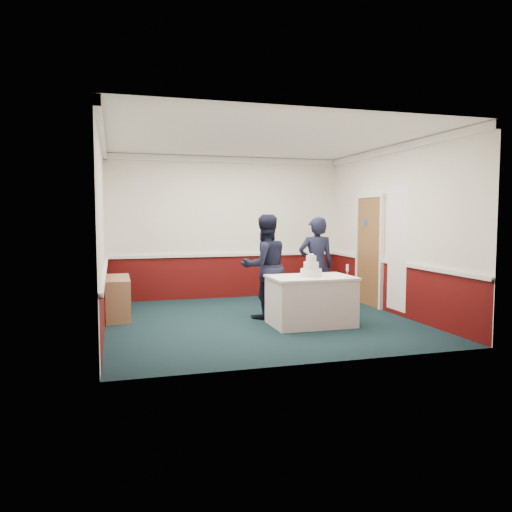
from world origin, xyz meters
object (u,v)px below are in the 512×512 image
object	(u,v)px
sideboard	(118,298)
wedding_cake	(311,269)
champagne_flute	(347,269)
person_man	(265,266)
cake_table	(311,300)
person_woman	(316,266)
cake_knife	(314,278)

from	to	relation	value
sideboard	wedding_cake	size ratio (longest dim) A/B	3.30
sideboard	champagne_flute	distance (m)	3.92
wedding_cake	person_man	xyz separation A→B (m)	(-0.54, 0.75, -0.01)
wedding_cake	person_man	distance (m)	0.93
cake_table	wedding_cake	xyz separation A→B (m)	(0.00, 0.00, 0.50)
cake_table	wedding_cake	distance (m)	0.50
sideboard	person_woman	distance (m)	3.50
cake_knife	person_woman	size ratio (longest dim) A/B	0.13
sideboard	champagne_flute	size ratio (longest dim) A/B	5.85
person_man	cake_knife	bearing A→B (deg)	109.74
cake_table	sideboard	bearing A→B (deg)	154.09
sideboard	champagne_flute	xyz separation A→B (m)	(3.48, -1.73, 0.58)
champagne_flute	person_man	xyz separation A→B (m)	(-1.04, 1.03, -0.04)
cake_table	cake_knife	distance (m)	0.44
cake_table	champagne_flute	xyz separation A→B (m)	(0.50, -0.28, 0.53)
wedding_cake	cake_knife	size ratio (longest dim) A/B	1.65
wedding_cake	person_man	world-z (taller)	person_man
sideboard	person_man	bearing A→B (deg)	-15.86
sideboard	cake_table	world-z (taller)	cake_table
wedding_cake	person_woman	bearing A→B (deg)	62.08
champagne_flute	person_woman	bearing A→B (deg)	94.26
person_man	wedding_cake	bearing A→B (deg)	117.22
sideboard	wedding_cake	xyz separation A→B (m)	(2.98, -1.45, 0.55)
sideboard	cake_table	xyz separation A→B (m)	(2.98, -1.45, 0.05)
sideboard	person_woman	size ratio (longest dim) A/B	0.69
champagne_flute	cake_knife	bearing A→B (deg)	171.42
wedding_cake	champagne_flute	size ratio (longest dim) A/B	1.78
person_woman	sideboard	bearing A→B (deg)	-2.32
sideboard	person_man	size ratio (longest dim) A/B	0.67
sideboard	champagne_flute	bearing A→B (deg)	-26.40
cake_table	cake_knife	size ratio (longest dim) A/B	6.00
cake_table	champagne_flute	bearing A→B (deg)	-29.25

